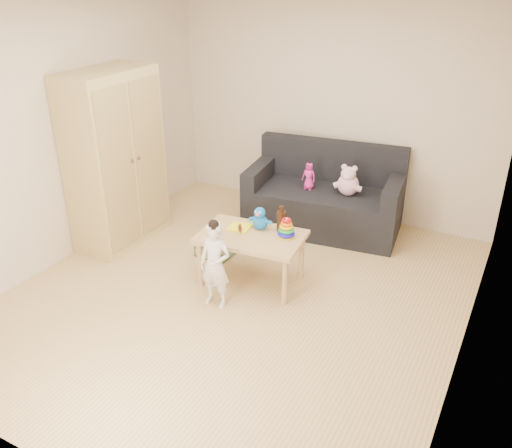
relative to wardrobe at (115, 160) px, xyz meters
The scene contains 13 objects.
room 1.80m from the wardrobe, 12.28° to the right, with size 4.50×4.50×4.50m.
wardrobe is the anchor object (origin of this frame).
sofa 2.41m from the wardrobe, 35.03° to the left, with size 1.74×0.87×0.49m, color black.
play_table 1.86m from the wardrobe, ahead, with size 0.99×0.62×0.52m, color tan.
storage_bin 1.44m from the wardrobe, ahead, with size 0.36×0.27×0.11m, color gray, non-canonical shape.
toddler 1.81m from the wardrobe, 20.62° to the right, with size 0.30×0.20×0.82m, color silver.
pink_bear 2.56m from the wardrobe, 31.10° to the left, with size 0.26×0.22×0.30m, color #FFBBD5, non-canonical shape.
doll 2.15m from the wardrobe, 36.17° to the left, with size 0.16×0.11×0.31m, color #EB2CA4.
ring_stacker 2.06m from the wardrobe, ahead, with size 0.17×0.17×0.19m.
brown_bottle 1.96m from the wardrobe, ahead, with size 0.09×0.09×0.26m.
blue_plush 1.76m from the wardrobe, ahead, with size 0.19×0.15×0.23m, color blue, non-canonical shape.
wooden_figure 1.66m from the wardrobe, ahead, with size 0.04×0.03×0.10m, color #5D2B1C, non-canonical shape.
yellow_book 1.61m from the wardrobe, ahead, with size 0.20×0.20×0.02m, color #FFF51A.
Camera 1 is at (2.20, -3.75, 2.88)m, focal length 38.00 mm.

